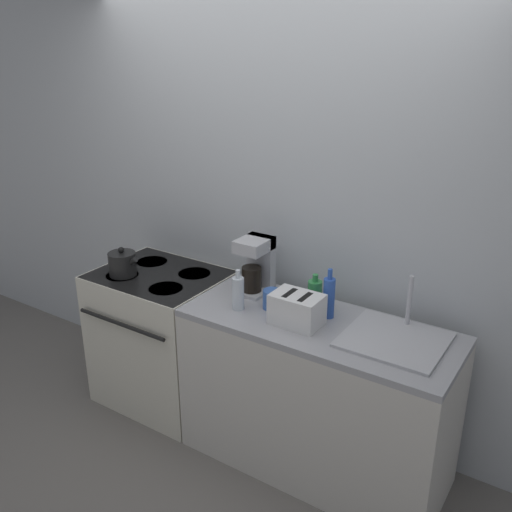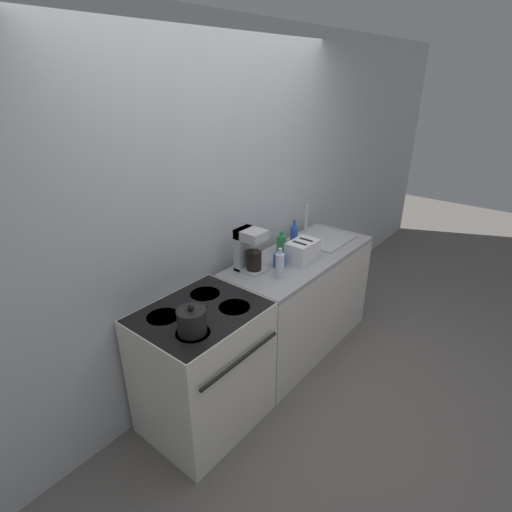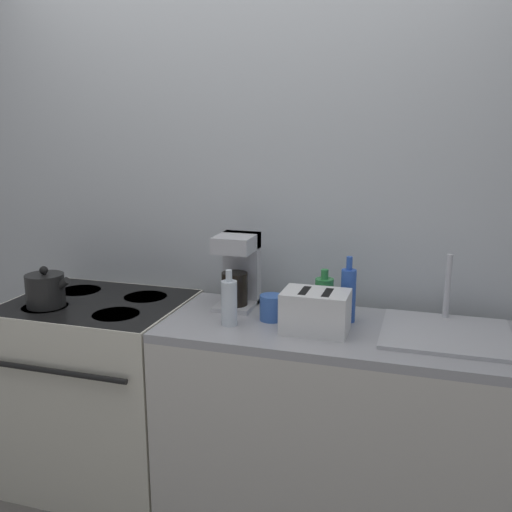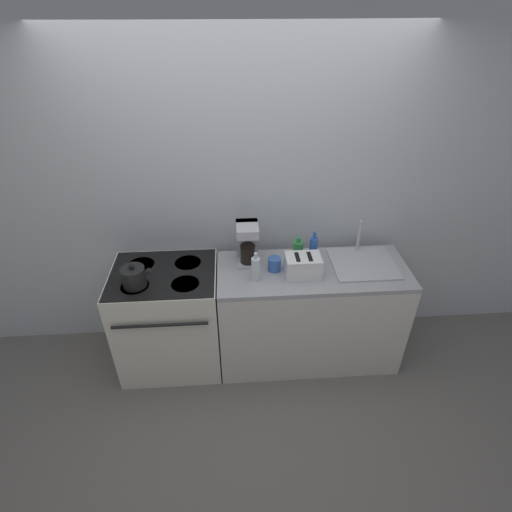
# 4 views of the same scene
# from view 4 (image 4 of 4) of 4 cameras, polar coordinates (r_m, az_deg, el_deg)

# --- Properties ---
(ground_plane) EXTENTS (12.00, 12.00, 0.00)m
(ground_plane) POSITION_cam_4_polar(r_m,az_deg,el_deg) (3.39, -1.10, -17.62)
(ground_plane) COLOR slate
(wall_back) EXTENTS (8.00, 0.05, 2.60)m
(wall_back) POSITION_cam_4_polar(r_m,az_deg,el_deg) (3.10, -2.04, 8.07)
(wall_back) COLOR silver
(wall_back) RESTS_ON ground_plane
(stove) EXTENTS (0.79, 0.67, 0.89)m
(stove) POSITION_cam_4_polar(r_m,az_deg,el_deg) (3.31, -12.25, -8.57)
(stove) COLOR silver
(stove) RESTS_ON ground_plane
(counter_block) EXTENTS (1.44, 0.59, 0.89)m
(counter_block) POSITION_cam_4_polar(r_m,az_deg,el_deg) (3.31, 7.57, -8.16)
(counter_block) COLOR silver
(counter_block) RESTS_ON ground_plane
(kettle) EXTENTS (0.21, 0.17, 0.18)m
(kettle) POSITION_cam_4_polar(r_m,az_deg,el_deg) (2.93, -17.04, -2.86)
(kettle) COLOR black
(kettle) RESTS_ON stove
(toaster) EXTENTS (0.26, 0.18, 0.16)m
(toaster) POSITION_cam_4_polar(r_m,az_deg,el_deg) (2.92, 6.71, -1.42)
(toaster) COLOR white
(toaster) RESTS_ON counter_block
(coffee_maker) EXTENTS (0.16, 0.21, 0.32)m
(coffee_maker) POSITION_cam_4_polar(r_m,az_deg,el_deg) (3.01, -1.25, 2.10)
(coffee_maker) COLOR #B7B7BC
(coffee_maker) RESTS_ON counter_block
(sink_tray) EXTENTS (0.48, 0.44, 0.28)m
(sink_tray) POSITION_cam_4_polar(r_m,az_deg,el_deg) (3.16, 15.02, -0.88)
(sink_tray) COLOR #B7B7BC
(sink_tray) RESTS_ON counter_block
(bottle_green) EXTENTS (0.08, 0.08, 0.20)m
(bottle_green) POSITION_cam_4_polar(r_m,az_deg,el_deg) (3.08, 6.02, 0.79)
(bottle_green) COLOR #338C47
(bottle_green) RESTS_ON counter_block
(bottle_clear) EXTENTS (0.06, 0.06, 0.23)m
(bottle_clear) POSITION_cam_4_polar(r_m,az_deg,el_deg) (2.84, -0.03, -1.82)
(bottle_clear) COLOR silver
(bottle_clear) RESTS_ON counter_block
(bottle_blue) EXTENTS (0.06, 0.06, 0.27)m
(bottle_blue) POSITION_cam_4_polar(r_m,az_deg,el_deg) (3.04, 8.18, 0.85)
(bottle_blue) COLOR #2D56B7
(bottle_blue) RESTS_ON counter_block
(cup_blue) EXTENTS (0.10, 0.10, 0.11)m
(cup_blue) POSITION_cam_4_polar(r_m,az_deg,el_deg) (2.97, 2.64, -1.16)
(cup_blue) COLOR #3860B2
(cup_blue) RESTS_ON counter_block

